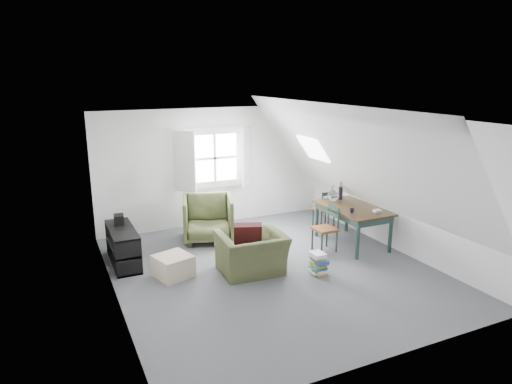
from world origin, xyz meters
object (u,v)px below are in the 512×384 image
armchair_far (209,240)px  media_shelf (124,248)px  dining_chair_near (326,228)px  dining_chair_far (325,209)px  dining_table (353,212)px  magazine_stack (319,263)px  armchair_near (252,272)px  ottoman (173,266)px

armchair_far → media_shelf: 1.80m
dining_chair_near → dining_chair_far: bearing=158.2°
dining_table → magazine_stack: 1.65m
armchair_far → magazine_stack: bearing=-46.7°
armchair_far → dining_chair_near: size_ratio=1.15×
armchair_near → dining_table: size_ratio=0.70×
armchair_near → ottoman: bearing=-15.3°
ottoman → dining_table: size_ratio=0.36×
ottoman → dining_table: dining_table is taller
dining_table → media_shelf: (-4.12, 0.86, -0.36)m
ottoman → dining_chair_near: 2.86m
dining_chair_near → magazine_stack: 1.09m
armchair_far → dining_chair_near: (1.78, -1.45, 0.44)m
dining_table → dining_chair_near: (-0.63, -0.08, -0.20)m
ottoman → dining_chair_far: 3.65m
dining_table → media_shelf: 4.22m
armchair_far → dining_table: dining_table is taller
media_shelf → armchair_far: bearing=18.3°
armchair_far → media_shelf: media_shelf is taller
media_shelf → armchair_near: bearing=-32.6°
dining_chair_near → armchair_near: bearing=-69.4°
media_shelf → dining_chair_near: bearing=-13.5°
magazine_stack → armchair_far: bearing=115.9°
armchair_far → dining_chair_far: (2.44, -0.38, 0.43)m
dining_chair_far → dining_chair_near: (-0.66, -1.07, 0.00)m
dining_table → dining_chair_near: 0.67m
armchair_near → dining_table: 2.40m
dining_chair_near → media_shelf: size_ratio=0.68×
armchair_far → dining_table: 2.85m
dining_table → armchair_far: bearing=151.8°
armchair_far → magazine_stack: 2.52m
dining_chair_far → media_shelf: size_ratio=0.68×
dining_chair_near → magazine_stack: size_ratio=2.33×
armchair_far → dining_chair_far: 2.51m
dining_chair_far → magazine_stack: 2.32m
media_shelf → magazine_stack: media_shelf is taller
dining_chair_near → media_shelf: 3.61m
armchair_far → magazine_stack: (1.10, -2.26, 0.18)m
armchair_far → dining_chair_far: dining_chair_far is taller
dining_chair_far → dining_chair_near: bearing=68.2°
dining_chair_far → dining_chair_near: dining_chair_near is taller
armchair_near → dining_table: (2.28, 0.38, 0.64)m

